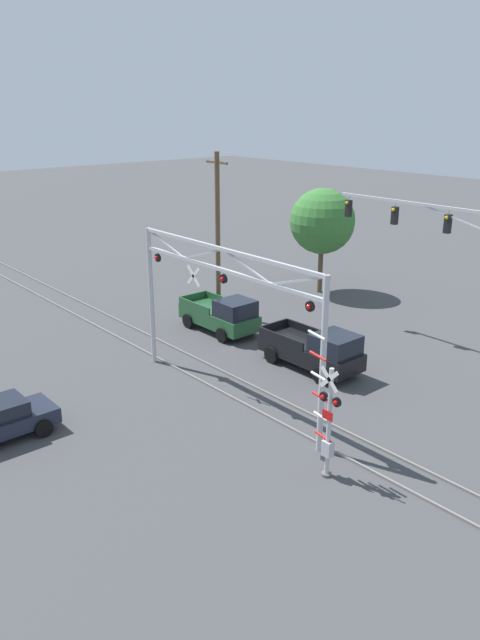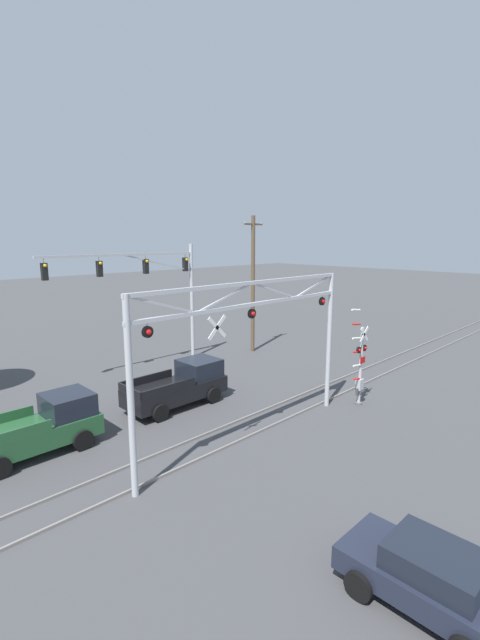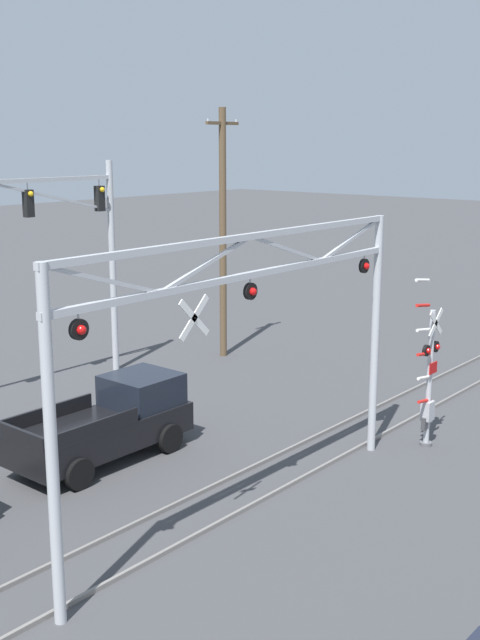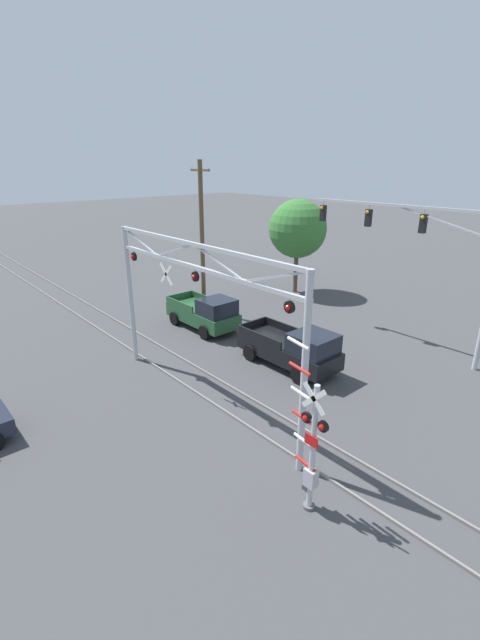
% 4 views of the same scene
% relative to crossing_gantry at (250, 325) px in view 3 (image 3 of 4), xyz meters
% --- Properties ---
extents(rail_track_near, '(80.00, 0.08, 0.10)m').
position_rel_crossing_gantry_xyz_m(rail_track_near, '(0.01, 0.28, -4.54)').
color(rail_track_near, gray).
rests_on(rail_track_near, ground_plane).
extents(rail_track_far, '(80.00, 0.08, 0.10)m').
position_rel_crossing_gantry_xyz_m(rail_track_far, '(0.01, 1.72, -4.54)').
color(rail_track_far, gray).
rests_on(rail_track_far, ground_plane).
extents(crossing_gantry, '(11.12, 0.27, 6.63)m').
position_rel_crossing_gantry_xyz_m(crossing_gantry, '(0.00, 0.00, 0.00)').
color(crossing_gantry, '#B7BABF').
rests_on(crossing_gantry, ground_plane).
extents(crossing_signal_mast, '(1.52, 0.35, 5.01)m').
position_rel_crossing_gantry_xyz_m(crossing_signal_mast, '(6.69, -1.05, -2.64)').
color(crossing_signal_mast, '#B7BABF').
rests_on(crossing_signal_mast, ground_plane).
extents(traffic_signal_span, '(10.31, 0.39, 7.89)m').
position_rel_crossing_gantry_xyz_m(traffic_signal_span, '(3.58, 11.72, 0.93)').
color(traffic_signal_span, '#B7BABF').
rests_on(traffic_signal_span, ground_plane).
extents(pickup_truck_lead, '(5.20, 2.24, 2.10)m').
position_rel_crossing_gantry_xyz_m(pickup_truck_lead, '(0.39, 5.25, -3.58)').
color(pickup_truck_lead, black).
rests_on(pickup_truck_lead, ground_plane).
extents(utility_pole_right, '(1.80, 0.28, 9.83)m').
position_rel_crossing_gantry_xyz_m(utility_pole_right, '(10.48, 9.94, 0.48)').
color(utility_pole_right, brown).
rests_on(utility_pole_right, ground_plane).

